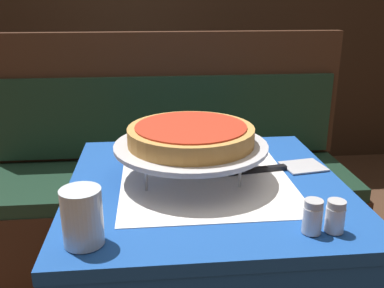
% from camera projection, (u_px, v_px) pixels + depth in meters
% --- Properties ---
extents(dining_table_front, '(0.72, 0.72, 0.77)m').
position_uv_depth(dining_table_front, '(206.00, 220.00, 1.17)').
color(dining_table_front, '#194799').
rests_on(dining_table_front, ground_plane).
extents(dining_table_rear, '(0.68, 0.68, 0.76)m').
position_uv_depth(dining_table_rear, '(129.00, 95.00, 2.66)').
color(dining_table_rear, beige).
rests_on(dining_table_rear, ground_plane).
extents(booth_bench, '(1.66, 0.52, 1.08)m').
position_uv_depth(booth_bench, '(170.00, 203.00, 1.99)').
color(booth_bench, '#3D2316').
rests_on(booth_bench, ground_plane).
extents(back_wall_panel, '(6.00, 0.04, 2.40)m').
position_uv_depth(back_wall_panel, '(168.00, 2.00, 3.00)').
color(back_wall_panel, black).
rests_on(back_wall_panel, ground_plane).
extents(pizza_pan_stand, '(0.41, 0.41, 0.10)m').
position_uv_depth(pizza_pan_stand, '(191.00, 147.00, 1.13)').
color(pizza_pan_stand, '#ADADB2').
rests_on(pizza_pan_stand, dining_table_front).
extents(deep_dish_pizza, '(0.33, 0.33, 0.05)m').
position_uv_depth(deep_dish_pizza, '(191.00, 135.00, 1.12)').
color(deep_dish_pizza, '#C68E47').
rests_on(deep_dish_pizza, pizza_pan_stand).
extents(pizza_server, '(0.29, 0.11, 0.01)m').
position_uv_depth(pizza_server, '(281.00, 168.00, 1.21)').
color(pizza_server, '#BCBCC1').
rests_on(pizza_server, dining_table_front).
extents(water_glass_near, '(0.08, 0.08, 0.12)m').
position_uv_depth(water_glass_near, '(82.00, 217.00, 0.83)').
color(water_glass_near, silver).
rests_on(water_glass_near, dining_table_front).
extents(salt_shaker, '(0.04, 0.04, 0.07)m').
position_uv_depth(salt_shaker, '(313.00, 217.00, 0.88)').
color(salt_shaker, silver).
rests_on(salt_shaker, dining_table_front).
extents(pepper_shaker, '(0.04, 0.04, 0.07)m').
position_uv_depth(pepper_shaker, '(335.00, 216.00, 0.88)').
color(pepper_shaker, silver).
rests_on(pepper_shaker, dining_table_front).
extents(napkin_holder, '(0.10, 0.05, 0.09)m').
position_uv_depth(napkin_holder, '(188.00, 130.00, 1.42)').
color(napkin_holder, '#B2B2B7').
rests_on(napkin_holder, dining_table_front).
extents(condiment_caddy, '(0.15, 0.15, 0.14)m').
position_uv_depth(condiment_caddy, '(125.00, 73.00, 2.60)').
color(condiment_caddy, black).
rests_on(condiment_caddy, dining_table_rear).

